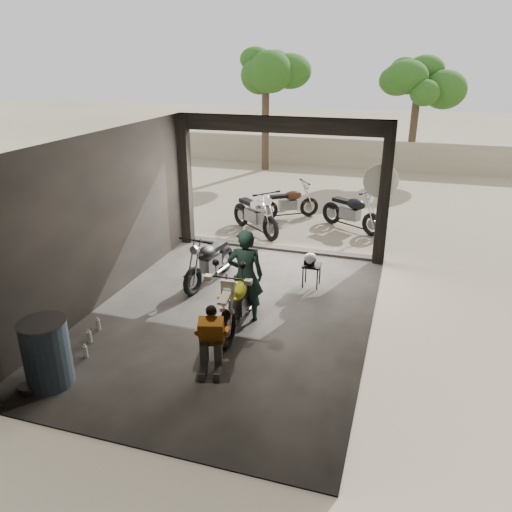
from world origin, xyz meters
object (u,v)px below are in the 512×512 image
Objects in this scene: outside_bike_b at (289,200)px; outside_bike_c at (352,209)px; mechanic at (211,342)px; oil_drum at (47,354)px; main_bike at (239,296)px; rider at (245,276)px; stool at (312,268)px; helmet at (310,259)px; sign_post at (379,198)px; left_bike at (209,258)px; outside_bike_a at (255,211)px.

outside_bike_c is (1.86, -0.51, 0.06)m from outside_bike_b.
oil_drum is (-2.08, -1.03, 0.02)m from mechanic.
rider reaches higher than main_bike.
stool is 1.79× the size of helmet.
main_bike is 6.48m from outside_bike_b.
outside_bike_b is 0.70× the size of sign_post.
left_bike is 3.16m from mechanic.
outside_bike_b is 3.91m from sign_post.
outside_bike_a is 1.88× the size of mechanic.
outside_bike_b is at bearing 80.06° from mechanic.
rider is (-1.16, -5.64, 0.27)m from outside_bike_c.
sign_post is (1.12, 1.75, 1.11)m from stool.
sign_post is at bearing 43.45° from left_bike.
outside_bike_a is at bearing 126.29° from stool.
main_bike is at bearing 151.64° from outside_bike_b.
outside_bike_a is 1.81× the size of oil_drum.
left_bike is 1.80m from rider.
main_bike reaches higher than oil_drum.
rider reaches higher than oil_drum.
left_bike is 0.96× the size of rider.
outside_bike_c is 1.02× the size of rider.
outside_bike_b is 4.69m from helmet.
stool is 2.36m from sign_post.
outside_bike_c is at bearing 68.65° from oil_drum.
oil_drum reaches higher than stool.
outside_bike_c is at bearing -116.40° from rider.
helmet is 0.12× the size of sign_post.
main_bike is at bearing -113.39° from stool.
rider is (0.71, -6.16, 0.32)m from outside_bike_b.
outside_bike_a is at bearing 86.30° from mechanic.
outside_bike_b is at bearing 94.22° from main_bike.
rider is at bearing -37.76° from left_bike.
rider is (1.22, -1.29, 0.31)m from left_bike.
oil_drum is at bearing -146.74° from outside_bike_a.
oil_drum is 7.42m from sign_post.
sign_post is (3.22, -1.12, 0.91)m from outside_bike_a.
rider is at bearing 74.80° from mechanic.
outside_bike_a is at bearing 126.08° from outside_bike_b.
oil_drum is at bearing -169.84° from outside_bike_c.
outside_bike_c is 3.57× the size of stool.
outside_bike_a is at bearing 144.93° from outside_bike_c.
outside_bike_a is at bearing 99.61° from left_bike.
outside_bike_a is 1.06× the size of rider.
left_bike is at bearing -172.35° from helmet.
rider is (0.02, 0.29, 0.26)m from main_bike.
sign_post is (2.67, -2.68, 0.99)m from outside_bike_b.
left_bike reaches higher than helmet.
stool is (1.56, -4.43, -0.12)m from outside_bike_b.
oil_drum reaches higher than helmet.
helmet is 0.27× the size of oil_drum.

